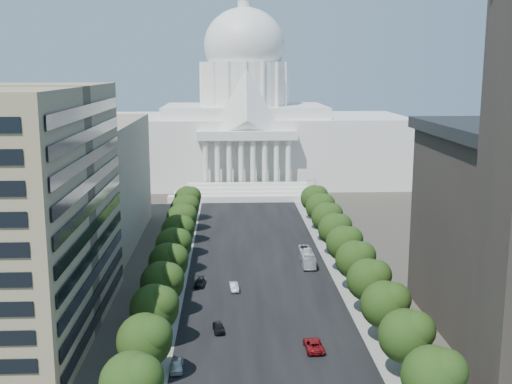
{
  "coord_description": "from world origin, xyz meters",
  "views": [
    {
      "loc": [
        -6.35,
        -58.49,
        42.67
      ],
      "look_at": [
        -0.03,
        85.72,
        14.76
      ],
      "focal_mm": 45.0,
      "sensor_mm": 36.0,
      "label": 1
    }
  ],
  "objects": [
    {
      "name": "tree_r_g",
      "position": [
        18.34,
        83.81,
        6.45
      ],
      "size": [
        7.79,
        7.6,
        9.97
      ],
      "color": "#33261C",
      "rests_on": "ground"
    },
    {
      "name": "tree_l_g",
      "position": [
        -17.66,
        83.81,
        6.45
      ],
      "size": [
        7.79,
        7.6,
        9.97
      ],
      "color": "#33261C",
      "rests_on": "ground"
    },
    {
      "name": "tree_l_h",
      "position": [
        -17.66,
        95.81,
        6.45
      ],
      "size": [
        7.79,
        7.6,
        9.97
      ],
      "color": "#33261C",
      "rests_on": "ground"
    },
    {
      "name": "tree_r_e",
      "position": [
        18.34,
        59.81,
        6.45
      ],
      "size": [
        7.79,
        7.6,
        9.97
      ],
      "color": "#33261C",
      "rests_on": "ground"
    },
    {
      "name": "car_parked",
      "position": [
        -14.0,
        27.51,
        0.8
      ],
      "size": [
        2.02,
        4.74,
        1.6
      ],
      "primitive_type": "imported",
      "rotation": [
        0.0,
        0.0,
        0.03
      ],
      "color": "#B0B2B9",
      "rests_on": "ground"
    },
    {
      "name": "car_silver",
      "position": [
        -5.47,
        60.81,
        0.75
      ],
      "size": [
        2.12,
        4.71,
        1.5
      ],
      "primitive_type": "imported",
      "rotation": [
        0.0,
        0.0,
        0.12
      ],
      "color": "#A3A6AA",
      "rests_on": "ground"
    },
    {
      "name": "streetlight_f",
      "position": [
        19.9,
        135.0,
        5.82
      ],
      "size": [
        2.61,
        0.44,
        9.0
      ],
      "color": "gray",
      "rests_on": "ground"
    },
    {
      "name": "tree_r_j",
      "position": [
        18.34,
        119.81,
        6.45
      ],
      "size": [
        7.79,
        7.6,
        9.97
      ],
      "color": "#33261C",
      "rests_on": "ground"
    },
    {
      "name": "streetlight_d",
      "position": [
        19.9,
        85.0,
        5.82
      ],
      "size": [
        2.61,
        0.44,
        9.0
      ],
      "color": "gray",
      "rests_on": "ground"
    },
    {
      "name": "tree_r_f",
      "position": [
        18.34,
        71.81,
        6.45
      ],
      "size": [
        7.79,
        7.6,
        9.97
      ],
      "color": "#33261C",
      "rests_on": "ground"
    },
    {
      "name": "tree_r_d",
      "position": [
        18.34,
        47.81,
        6.45
      ],
      "size": [
        7.79,
        7.6,
        9.97
      ],
      "color": "#33261C",
      "rests_on": "ground"
    },
    {
      "name": "streetlight_b",
      "position": [
        19.9,
        35.0,
        5.82
      ],
      "size": [
        2.61,
        0.44,
        9.0
      ],
      "color": "gray",
      "rests_on": "ground"
    },
    {
      "name": "car_dark_a",
      "position": [
        -8.19,
        40.94,
        0.73
      ],
      "size": [
        2.27,
        4.46,
        1.45
      ],
      "primitive_type": "imported",
      "rotation": [
        0.0,
        0.0,
        0.13
      ],
      "color": "black",
      "rests_on": "ground"
    },
    {
      "name": "tree_r_a",
      "position": [
        18.34,
        11.81,
        6.45
      ],
      "size": [
        7.79,
        7.6,
        9.97
      ],
      "color": "#33261C",
      "rests_on": "ground"
    },
    {
      "name": "car_red",
      "position": [
        6.55,
        33.4,
        0.81
      ],
      "size": [
        2.93,
        5.93,
        1.62
      ],
      "primitive_type": "imported",
      "rotation": [
        0.0,
        0.0,
        3.18
      ],
      "color": "maroon",
      "rests_on": "ground"
    },
    {
      "name": "car_dark_b",
      "position": [
        -12.19,
        63.76,
        0.68
      ],
      "size": [
        2.24,
        4.8,
        1.36
      ],
      "primitive_type": "imported",
      "rotation": [
        0.0,
        0.0,
        -0.07
      ],
      "color": "black",
      "rests_on": "ground"
    },
    {
      "name": "sidewalk_left",
      "position": [
        -19.0,
        90.0,
        0.0
      ],
      "size": [
        8.0,
        260.0,
        0.02
      ],
      "primitive_type": "cube",
      "color": "gray",
      "rests_on": "ground"
    },
    {
      "name": "tree_r_h",
      "position": [
        18.34,
        95.81,
        6.45
      ],
      "size": [
        7.79,
        7.6,
        9.97
      ],
      "color": "#33261C",
      "rests_on": "ground"
    },
    {
      "name": "tree_l_j",
      "position": [
        -17.66,
        119.81,
        6.45
      ],
      "size": [
        7.79,
        7.6,
        9.97
      ],
      "color": "#33261C",
      "rests_on": "ground"
    },
    {
      "name": "tree_l_c",
      "position": [
        -17.66,
        35.81,
        6.45
      ],
      "size": [
        7.79,
        7.6,
        9.97
      ],
      "color": "#33261C",
      "rests_on": "ground"
    },
    {
      "name": "tree_r_c",
      "position": [
        18.34,
        35.81,
        6.45
      ],
      "size": [
        7.79,
        7.6,
        9.97
      ],
      "color": "#33261C",
      "rests_on": "ground"
    },
    {
      "name": "streetlight_c",
      "position": [
        19.9,
        60.0,
        5.82
      ],
      "size": [
        2.61,
        0.44,
        9.0
      ],
      "color": "gray",
      "rests_on": "ground"
    },
    {
      "name": "tree_l_i",
      "position": [
        -17.66,
        107.81,
        6.45
      ],
      "size": [
        7.79,
        7.6,
        9.97
      ],
      "color": "#33261C",
      "rests_on": "ground"
    },
    {
      "name": "road_asphalt",
      "position": [
        0.0,
        90.0,
        0.0
      ],
      "size": [
        30.0,
        260.0,
        0.01
      ],
      "primitive_type": "cube",
      "color": "black",
      "rests_on": "ground"
    },
    {
      "name": "capitol",
      "position": [
        0.0,
        184.89,
        20.01
      ],
      "size": [
        120.0,
        56.0,
        73.0
      ],
      "color": "white",
      "rests_on": "ground"
    },
    {
      "name": "streetlight_e",
      "position": [
        19.9,
        110.0,
        5.82
      ],
      "size": [
        2.61,
        0.44,
        9.0
      ],
      "color": "gray",
      "rests_on": "ground"
    },
    {
      "name": "tree_l_d",
      "position": [
        -17.66,
        47.81,
        6.45
      ],
      "size": [
        7.79,
        7.6,
        9.97
      ],
      "color": "#33261C",
      "rests_on": "ground"
    },
    {
      "name": "tree_r_b",
      "position": [
        18.34,
        23.81,
        6.45
      ],
      "size": [
        7.79,
        7.6,
        9.97
      ],
      "color": "#33261C",
      "rests_on": "ground"
    },
    {
      "name": "tree_l_a",
      "position": [
        -17.66,
        11.81,
        6.45
      ],
      "size": [
        7.79,
        7.6,
        9.97
      ],
      "color": "#33261C",
      "rests_on": "ground"
    },
    {
      "name": "tree_r_i",
      "position": [
        18.34,
        107.81,
        6.45
      ],
      "size": [
        7.79,
        7.6,
        9.97
      ],
      "color": "#33261C",
      "rests_on": "ground"
    },
    {
      "name": "sidewalk_right",
      "position": [
        19.0,
        90.0,
        0.0
      ],
      "size": [
        8.0,
        260.0,
        0.02
      ],
      "primitive_type": "cube",
      "color": "gray",
      "rests_on": "ground"
    },
    {
      "name": "tree_l_f",
      "position": [
        -17.66,
        71.81,
        6.45
      ],
      "size": [
        7.79,
        7.6,
        9.97
      ],
      "color": "#33261C",
      "rests_on": "ground"
    },
    {
      "name": "tree_l_b",
      "position": [
        -17.66,
        23.81,
        6.45
      ],
      "size": [
        7.79,
        7.6,
        9.97
      ],
      "color": "#33261C",
      "rests_on": "ground"
    },
    {
      "name": "office_block_left_far",
      "position": [
        -48.0,
        100.0,
        15.0
      ],
      "size": [
        38.0,
        52.0,
        30.0
      ],
      "primitive_type": "cube",
      "color": "gray",
      "rests_on": "ground"
    },
    {
      "name": "tree_l_e",
      "position": [
        -17.66,
        59.81,
        6.45
      ],
      "size": [
        7.79,
        7.6,
        9.97
      ],
      "color": "#33261C",
      "rests_on": "ground"
    },
    {
      "name": "city_bus",
      "position": [
        10.88,
        77.26,
        1.6
      ],
      "size": [
        2.74,
        11.51,
        3.2
      ],
      "primitive_type": "imported",
      "rotation": [
        0.0,
        0.0,
        -0.0
      ],
      "color": "silver",
      "rests_on": "ground"
    }
  ]
}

